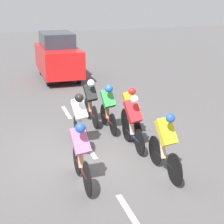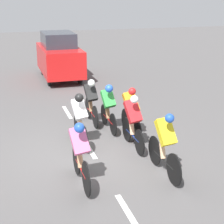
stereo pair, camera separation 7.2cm
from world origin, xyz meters
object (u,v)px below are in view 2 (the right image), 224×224
object	(u,v)px
cyclist_pink	(80,152)
cyclist_green	(108,105)
cyclist_black	(91,100)
support_car	(59,56)
cyclist_yellow	(165,143)
cyclist_orange	(131,110)
cyclist_red	(133,120)
cyclist_white	(80,117)

from	to	relation	value
cyclist_pink	cyclist_green	size ratio (longest dim) A/B	1.06
cyclist_black	support_car	xyz separation A→B (m)	(-0.09, -6.51, 0.30)
cyclist_black	cyclist_green	size ratio (longest dim) A/B	1.02
cyclist_pink	cyclist_yellow	xyz separation A→B (m)	(-1.90, 0.08, 0.01)
cyclist_black	cyclist_orange	size ratio (longest dim) A/B	0.98
cyclist_green	cyclist_yellow	bearing A→B (deg)	97.44
cyclist_orange	cyclist_black	bearing A→B (deg)	-59.56
cyclist_green	cyclist_yellow	xyz separation A→B (m)	(-0.40, 3.08, 0.01)
cyclist_red	support_car	size ratio (longest dim) A/B	0.43
support_car	cyclist_pink	bearing A→B (deg)	83.08
cyclist_black	cyclist_white	size ratio (longest dim) A/B	0.96
cyclist_black	cyclist_yellow	distance (m)	3.89
cyclist_yellow	cyclist_white	bearing A→B (deg)	-57.25
cyclist_pink	cyclist_red	bearing A→B (deg)	-138.38
cyclist_pink	support_car	distance (m)	10.33
cyclist_black	cyclist_red	bearing A→B (deg)	104.56
cyclist_black	cyclist_green	bearing A→B (deg)	114.47
cyclist_red	support_car	bearing A→B (deg)	-86.82
cyclist_red	cyclist_pink	size ratio (longest dim) A/B	0.97
cyclist_red	cyclist_pink	bearing A→B (deg)	41.62
cyclist_white	support_car	size ratio (longest dim) A/B	0.45
cyclist_white	cyclist_orange	xyz separation A→B (m)	(-1.51, -0.21, -0.01)
cyclist_green	support_car	xyz separation A→B (m)	(0.25, -7.26, 0.29)
cyclist_black	cyclist_orange	bearing A→B (deg)	120.44
cyclist_red	cyclist_orange	distance (m)	0.85
support_car	cyclist_red	bearing A→B (deg)	93.18
cyclist_green	cyclist_orange	xyz separation A→B (m)	(-0.48, 0.64, 0.01)
cyclist_black	cyclist_pink	xyz separation A→B (m)	(1.16, 3.74, 0.01)
cyclist_pink	cyclist_orange	bearing A→B (deg)	-129.93
cyclist_red	cyclist_white	xyz separation A→B (m)	(1.27, -0.61, 0.00)
cyclist_red	cyclist_black	xyz separation A→B (m)	(0.57, -2.20, -0.02)
cyclist_orange	support_car	bearing A→B (deg)	-84.76
cyclist_red	cyclist_white	world-z (taller)	cyclist_red
cyclist_red	cyclist_green	bearing A→B (deg)	-80.88
cyclist_orange	support_car	xyz separation A→B (m)	(0.72, -7.90, 0.28)
cyclist_orange	support_car	distance (m)	7.94
cyclist_red	support_car	distance (m)	8.73
cyclist_green	cyclist_yellow	world-z (taller)	cyclist_yellow
cyclist_yellow	cyclist_orange	size ratio (longest dim) A/B	1.05
cyclist_black	cyclist_white	bearing A→B (deg)	66.41
cyclist_black	cyclist_pink	size ratio (longest dim) A/B	0.97
cyclist_white	cyclist_black	bearing A→B (deg)	-113.59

